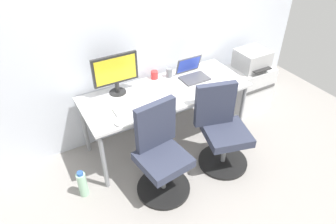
{
  "coord_description": "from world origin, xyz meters",
  "views": [
    {
      "loc": [
        -1.34,
        -2.42,
        2.47
      ],
      "look_at": [
        0.0,
        -0.05,
        0.47
      ],
      "focal_mm": 32.54,
      "sensor_mm": 36.0,
      "label": 1
    }
  ],
  "objects_px": {
    "printer": "(252,59)",
    "desktop_monitor": "(116,72)",
    "water_bottle_on_floor": "(83,184)",
    "side_cabinet": "(247,88)",
    "office_chair_right": "(222,131)",
    "office_chair_left": "(161,155)",
    "coffee_mug": "(154,75)",
    "open_laptop": "(192,73)"
  },
  "relations": [
    {
      "from": "desktop_monitor",
      "to": "side_cabinet",
      "type": "bearing_deg",
      "value": -3.59
    },
    {
      "from": "side_cabinet",
      "to": "desktop_monitor",
      "type": "bearing_deg",
      "value": 176.41
    },
    {
      "from": "office_chair_right",
      "to": "printer",
      "type": "relative_size",
      "value": 2.35
    },
    {
      "from": "office_chair_right",
      "to": "coffee_mug",
      "type": "distance_m",
      "value": 0.98
    },
    {
      "from": "office_chair_right",
      "to": "coffee_mug",
      "type": "bearing_deg",
      "value": 111.93
    },
    {
      "from": "open_laptop",
      "to": "office_chair_left",
      "type": "bearing_deg",
      "value": -139.22
    },
    {
      "from": "side_cabinet",
      "to": "water_bottle_on_floor",
      "type": "height_order",
      "value": "side_cabinet"
    },
    {
      "from": "office_chair_left",
      "to": "desktop_monitor",
      "type": "bearing_deg",
      "value": 96.87
    },
    {
      "from": "office_chair_left",
      "to": "open_laptop",
      "type": "xyz_separation_m",
      "value": [
        0.78,
        0.67,
        0.35
      ]
    },
    {
      "from": "water_bottle_on_floor",
      "to": "coffee_mug",
      "type": "bearing_deg",
      "value": 27.65
    },
    {
      "from": "water_bottle_on_floor",
      "to": "coffee_mug",
      "type": "xyz_separation_m",
      "value": [
        1.11,
        0.58,
        0.62
      ]
    },
    {
      "from": "office_chair_left",
      "to": "office_chair_right",
      "type": "relative_size",
      "value": 1.0
    },
    {
      "from": "printer",
      "to": "water_bottle_on_floor",
      "type": "distance_m",
      "value": 2.51
    },
    {
      "from": "office_chair_left",
      "to": "side_cabinet",
      "type": "relative_size",
      "value": 1.55
    },
    {
      "from": "side_cabinet",
      "to": "coffee_mug",
      "type": "bearing_deg",
      "value": 171.78
    },
    {
      "from": "water_bottle_on_floor",
      "to": "open_laptop",
      "type": "distance_m",
      "value": 1.68
    },
    {
      "from": "side_cabinet",
      "to": "printer",
      "type": "height_order",
      "value": "printer"
    },
    {
      "from": "printer",
      "to": "open_laptop",
      "type": "height_order",
      "value": "open_laptop"
    },
    {
      "from": "office_chair_left",
      "to": "coffee_mug",
      "type": "xyz_separation_m",
      "value": [
        0.38,
        0.85,
        0.34
      ]
    },
    {
      "from": "desktop_monitor",
      "to": "open_laptop",
      "type": "distance_m",
      "value": 0.9
    },
    {
      "from": "printer",
      "to": "open_laptop",
      "type": "distance_m",
      "value": 0.91
    },
    {
      "from": "office_chair_right",
      "to": "side_cabinet",
      "type": "xyz_separation_m",
      "value": [
        0.95,
        0.67,
        -0.12
      ]
    },
    {
      "from": "office_chair_left",
      "to": "side_cabinet",
      "type": "bearing_deg",
      "value": 21.55
    },
    {
      "from": "side_cabinet",
      "to": "coffee_mug",
      "type": "height_order",
      "value": "coffee_mug"
    },
    {
      "from": "water_bottle_on_floor",
      "to": "open_laptop",
      "type": "xyz_separation_m",
      "value": [
        1.5,
        0.4,
        0.63
      ]
    },
    {
      "from": "desktop_monitor",
      "to": "water_bottle_on_floor",
      "type": "bearing_deg",
      "value": -141.34
    },
    {
      "from": "side_cabinet",
      "to": "printer",
      "type": "bearing_deg",
      "value": -90.0
    },
    {
      "from": "office_chair_right",
      "to": "open_laptop",
      "type": "distance_m",
      "value": 0.76
    },
    {
      "from": "office_chair_left",
      "to": "coffee_mug",
      "type": "height_order",
      "value": "office_chair_left"
    },
    {
      "from": "side_cabinet",
      "to": "printer",
      "type": "distance_m",
      "value": 0.42
    },
    {
      "from": "side_cabinet",
      "to": "desktop_monitor",
      "type": "distance_m",
      "value": 1.9
    },
    {
      "from": "printer",
      "to": "water_bottle_on_floor",
      "type": "bearing_deg",
      "value": -170.71
    },
    {
      "from": "side_cabinet",
      "to": "open_laptop",
      "type": "height_order",
      "value": "open_laptop"
    },
    {
      "from": "printer",
      "to": "desktop_monitor",
      "type": "xyz_separation_m",
      "value": [
        -1.77,
        0.11,
        0.25
      ]
    },
    {
      "from": "office_chair_right",
      "to": "coffee_mug",
      "type": "relative_size",
      "value": 10.22
    },
    {
      "from": "coffee_mug",
      "to": "office_chair_left",
      "type": "bearing_deg",
      "value": -114.32
    },
    {
      "from": "side_cabinet",
      "to": "water_bottle_on_floor",
      "type": "distance_m",
      "value": 2.44
    },
    {
      "from": "office_chair_left",
      "to": "water_bottle_on_floor",
      "type": "height_order",
      "value": "office_chair_left"
    },
    {
      "from": "printer",
      "to": "desktop_monitor",
      "type": "distance_m",
      "value": 1.79
    },
    {
      "from": "office_chair_right",
      "to": "printer",
      "type": "xyz_separation_m",
      "value": [
        0.95,
        0.66,
        0.3
      ]
    },
    {
      "from": "open_laptop",
      "to": "coffee_mug",
      "type": "xyz_separation_m",
      "value": [
        -0.39,
        0.18,
        -0.01
      ]
    },
    {
      "from": "office_chair_left",
      "to": "printer",
      "type": "relative_size",
      "value": 2.35
    }
  ]
}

